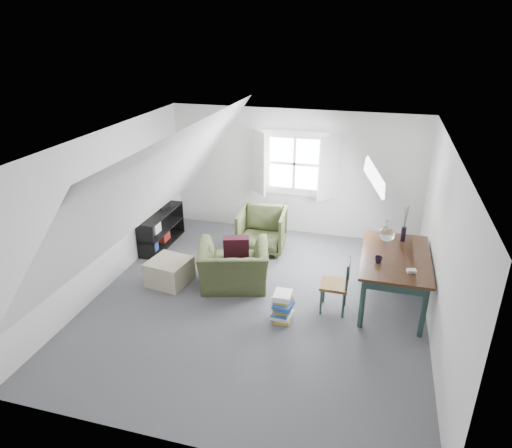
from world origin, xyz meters
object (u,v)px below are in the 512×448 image
(ottoman, at_px, (170,271))
(dining_chair_near, at_px, (337,284))
(dining_table, at_px, (395,262))
(armchair_far, at_px, (262,249))
(magazine_stack, at_px, (283,307))
(armchair_near, at_px, (234,285))
(media_shelf, at_px, (158,231))
(dining_chair_far, at_px, (382,253))

(ottoman, height_order, dining_chair_near, dining_chair_near)
(ottoman, bearing_deg, dining_table, 5.41)
(armchair_far, relative_size, dining_table, 0.53)
(dining_table, distance_m, magazine_stack, 1.80)
(armchair_near, xyz_separation_m, media_shelf, (-1.86, 1.04, 0.30))
(media_shelf, bearing_deg, armchair_near, -31.71)
(ottoman, distance_m, dining_table, 3.59)
(armchair_far, height_order, magazine_stack, magazine_stack)
(armchair_far, distance_m, magazine_stack, 2.30)
(media_shelf, bearing_deg, magazine_stack, -34.28)
(armchair_near, bearing_deg, magazine_stack, 127.43)
(armchair_near, distance_m, dining_chair_near, 1.76)
(dining_table, relative_size, dining_chair_near, 1.93)
(armchair_near, xyz_separation_m, ottoman, (-1.05, -0.19, 0.21))
(armchair_near, relative_size, dining_chair_near, 1.29)
(armchair_near, bearing_deg, dining_chair_far, -173.15)
(armchair_near, height_order, ottoman, ottoman)
(dining_table, height_order, media_shelf, dining_table)
(armchair_far, xyz_separation_m, ottoman, (-1.16, -1.60, 0.21))
(dining_chair_far, height_order, magazine_stack, dining_chair_far)
(armchair_far, height_order, dining_chair_near, dining_chair_near)
(ottoman, relative_size, dining_table, 0.37)
(armchair_far, xyz_separation_m, dining_chair_far, (2.20, -0.42, 0.43))
(armchair_far, relative_size, dining_chair_far, 1.06)
(armchair_far, relative_size, media_shelf, 0.66)
(dining_chair_far, xyz_separation_m, dining_chair_near, (-0.62, -1.25, 0.02))
(armchair_far, height_order, media_shelf, media_shelf)
(ottoman, relative_size, media_shelf, 0.47)
(dining_chair_far, distance_m, dining_chair_near, 1.40)
(dining_table, bearing_deg, magazine_stack, -154.32)
(armchair_far, distance_m, dining_table, 2.78)
(dining_table, height_order, dining_chair_far, dining_chair_far)
(dining_chair_far, height_order, media_shelf, dining_chair_far)
(dining_chair_far, bearing_deg, dining_chair_near, 52.48)
(ottoman, height_order, media_shelf, media_shelf)
(dining_chair_near, distance_m, media_shelf, 3.78)
(dining_chair_near, distance_m, magazine_stack, 0.87)
(dining_chair_near, bearing_deg, dining_chair_far, 159.82)
(ottoman, height_order, magazine_stack, magazine_stack)
(ottoman, bearing_deg, armchair_far, 54.03)
(dining_chair_far, bearing_deg, media_shelf, -11.87)
(ottoman, relative_size, dining_chair_far, 0.75)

